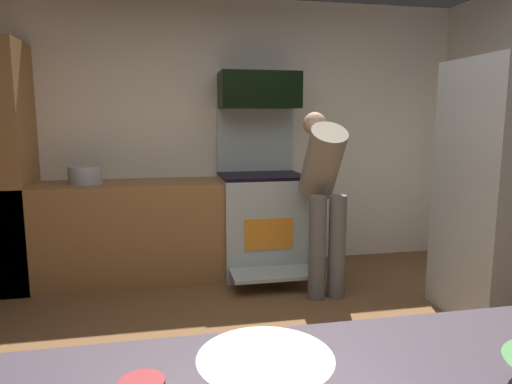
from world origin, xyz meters
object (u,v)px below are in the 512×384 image
at_px(oven_range, 261,219).
at_px(microwave, 259,90).
at_px(stock_pot, 85,175).
at_px(mixing_bowl_large, 265,377).
at_px(person_cook, 323,188).

xyz_separation_m(oven_range, microwave, (0.00, 0.09, 1.21)).
bearing_deg(stock_pot, oven_range, -0.44).
bearing_deg(microwave, mixing_bowl_large, -101.71).
distance_m(oven_range, microwave, 1.22).
relative_size(person_cook, mixing_bowl_large, 5.41).
distance_m(oven_range, stock_pot, 1.64).
bearing_deg(oven_range, stock_pot, 179.56).
distance_m(mixing_bowl_large, stock_pot, 3.49).
bearing_deg(stock_pot, mixing_bowl_large, -75.78).
bearing_deg(oven_range, person_cook, -58.96).
xyz_separation_m(person_cook, stock_pot, (-1.96, 0.66, 0.08)).
relative_size(person_cook, stock_pot, 5.29).
bearing_deg(microwave, person_cook, -62.23).
distance_m(oven_range, mixing_bowl_large, 3.47).
bearing_deg(mixing_bowl_large, microwave, 78.29).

